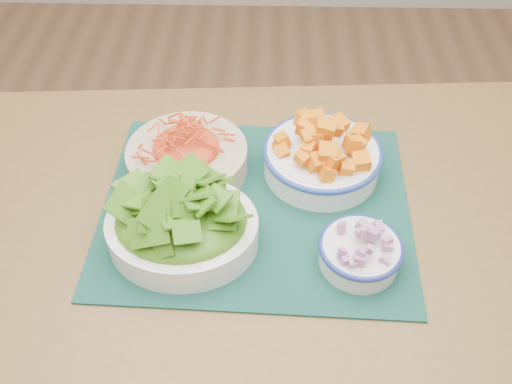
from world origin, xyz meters
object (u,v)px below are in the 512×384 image
table (251,272)px  onion_bowl (360,250)px  carrot_bowl (187,152)px  lettuce_bowl (181,222)px  placemat (256,206)px  squash_bowl (323,150)px

table → onion_bowl: bearing=-24.2°
table → onion_bowl: 0.22m
carrot_bowl → lettuce_bowl: bearing=-86.1°
table → onion_bowl: size_ratio=7.70×
table → lettuce_bowl: 0.19m
carrot_bowl → lettuce_bowl: size_ratio=1.08×
placemat → onion_bowl: onion_bowl is taller
table → carrot_bowl: bearing=126.4°
placemat → squash_bowl: bearing=39.6°
placemat → carrot_bowl: bearing=147.2°
placemat → squash_bowl: size_ratio=1.92×
squash_bowl → onion_bowl: squash_bowl is taller
squash_bowl → onion_bowl: size_ratio=1.66×
table → onion_bowl: onion_bowl is taller
carrot_bowl → onion_bowl: carrot_bowl is taller
placemat → onion_bowl: bearing=-33.9°
table → placemat: placemat is taller
table → carrot_bowl: (-0.11, 0.13, 0.15)m
carrot_bowl → onion_bowl: size_ratio=1.64×
table → squash_bowl: (0.11, 0.13, 0.16)m
table → carrot_bowl: size_ratio=4.71×
placemat → onion_bowl: size_ratio=3.19×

